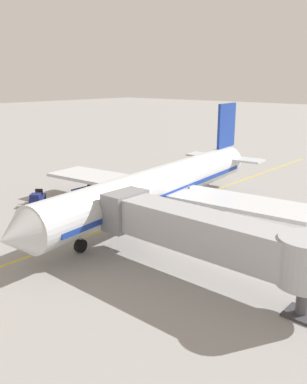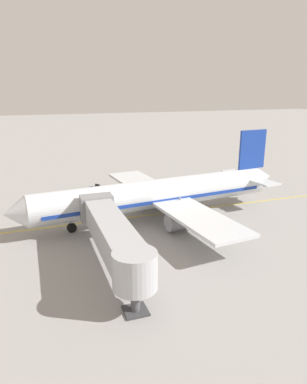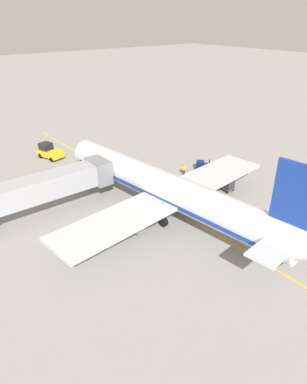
{
  "view_description": "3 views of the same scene",
  "coord_description": "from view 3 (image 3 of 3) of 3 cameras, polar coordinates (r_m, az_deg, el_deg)",
  "views": [
    {
      "loc": [
        -27.22,
        31.18,
        13.55
      ],
      "look_at": [
        -4.12,
        4.63,
        3.91
      ],
      "focal_mm": 38.67,
      "sensor_mm": 36.0,
      "label": 1
    },
    {
      "loc": [
        -41.41,
        15.44,
        16.18
      ],
      "look_at": [
        -0.19,
        0.68,
        3.2
      ],
      "focal_mm": 32.69,
      "sensor_mm": 36.0,
      "label": 2
    },
    {
      "loc": [
        -24.36,
        -26.13,
        20.9
      ],
      "look_at": [
        -3.34,
        0.08,
        3.55
      ],
      "focal_mm": 31.99,
      "sensor_mm": 36.0,
      "label": 3
    }
  ],
  "objects": [
    {
      "name": "parked_airliner",
      "position": [
        39.28,
        2.24,
        0.49
      ],
      "size": [
        30.37,
        37.35,
        10.63
      ],
      "color": "silver",
      "rests_on": "ground"
    },
    {
      "name": "baggage_cart_front",
      "position": [
        47.93,
        9.31,
        2.33
      ],
      "size": [
        1.33,
        2.91,
        1.58
      ],
      "color": "#4C4C51",
      "rests_on": "ground"
    },
    {
      "name": "gate_lead_in_line",
      "position": [
        41.39,
        3.68,
        -3.08
      ],
      "size": [
        0.24,
        80.0,
        0.01
      ],
      "primitive_type": "cube",
      "color": "gold",
      "rests_on": "ground"
    },
    {
      "name": "ground_plane",
      "position": [
        41.39,
        3.68,
        -3.08
      ],
      "size": [
        400.0,
        400.0,
        0.0
      ],
      "primitive_type": "plane",
      "color": "gray"
    },
    {
      "name": "baggage_tug_trailing",
      "position": [
        48.16,
        7.4,
        2.29
      ],
      "size": [
        1.36,
        2.54,
        1.62
      ],
      "color": "slate",
      "rests_on": "ground"
    },
    {
      "name": "jet_bridge",
      "position": [
        41.0,
        -18.22,
        0.67
      ],
      "size": [
        17.24,
        3.5,
        4.98
      ],
      "color": "#A8AAAF",
      "rests_on": "ground"
    },
    {
      "name": "baggage_cart_second_in_train",
      "position": [
        46.67,
        11.92,
        1.37
      ],
      "size": [
        1.33,
        2.91,
        1.58
      ],
      "color": "#4C4C51",
      "rests_on": "ground"
    },
    {
      "name": "ground_crew_wing_walker",
      "position": [
        50.28,
        5.11,
        3.83
      ],
      "size": [
        0.72,
        0.34,
        1.69
      ],
      "color": "#232328",
      "rests_on": "ground"
    },
    {
      "name": "baggage_tug_lead",
      "position": [
        52.45,
        8.38,
        4.37
      ],
      "size": [
        2.52,
        2.69,
        1.62
      ],
      "color": "navy",
      "rests_on": "ground"
    },
    {
      "name": "pushback_tractor",
      "position": [
        58.92,
        -16.92,
        6.47
      ],
      "size": [
        3.26,
        4.82,
        2.4
      ],
      "color": "gold",
      "rests_on": "ground"
    },
    {
      "name": "safety_cone_nose_left",
      "position": [
        50.07,
        -3.67,
        2.94
      ],
      "size": [
        0.36,
        0.36,
        0.59
      ],
      "color": "black",
      "rests_on": "ground"
    }
  ]
}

